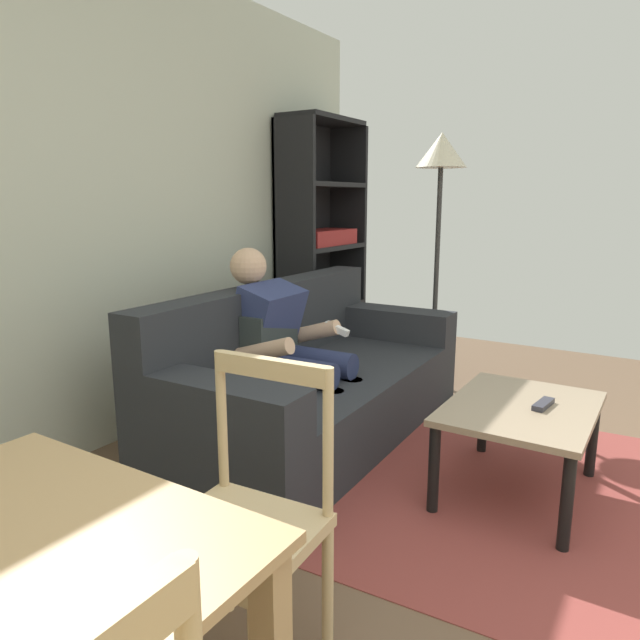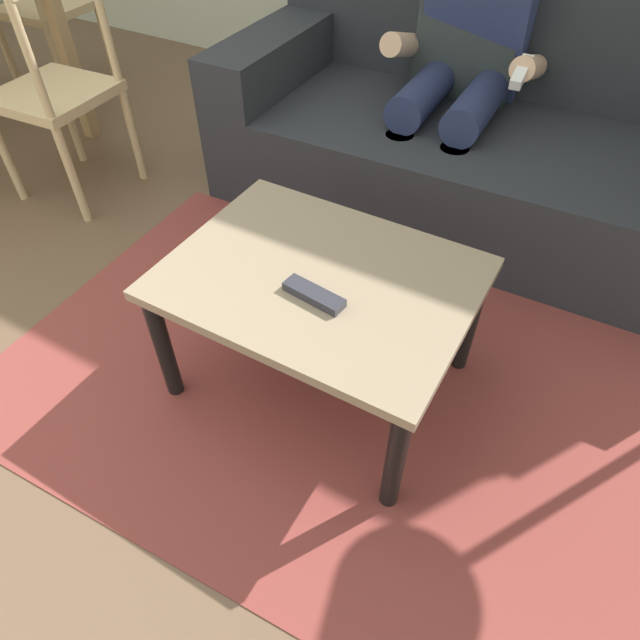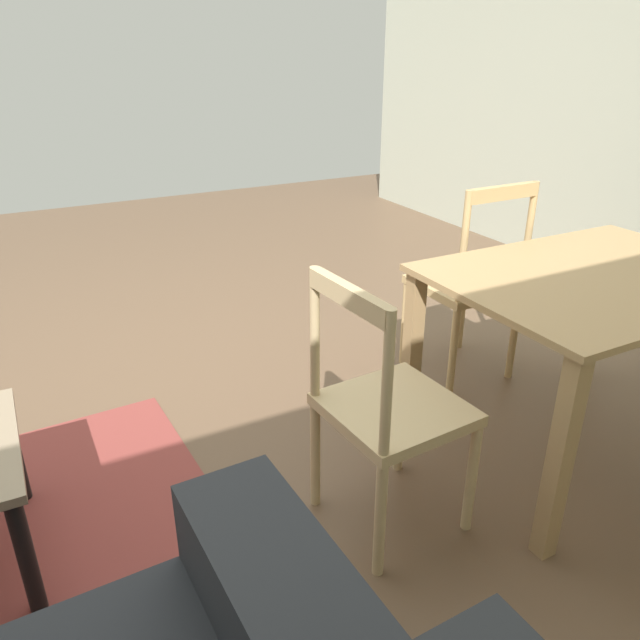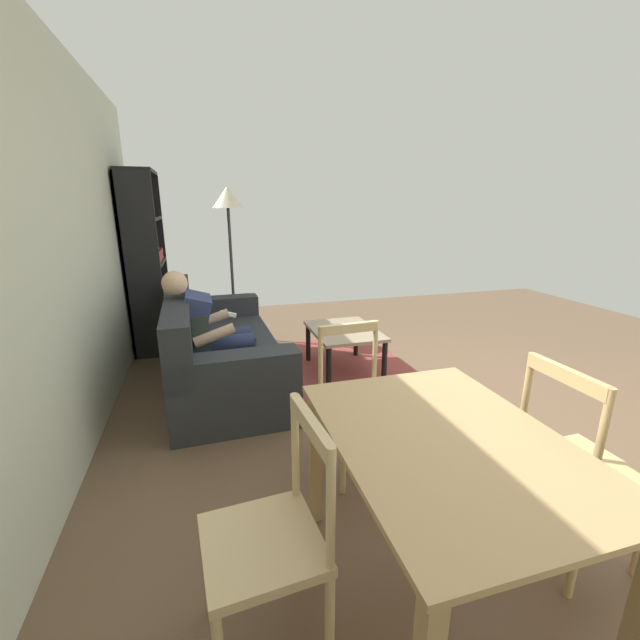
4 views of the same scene
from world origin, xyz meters
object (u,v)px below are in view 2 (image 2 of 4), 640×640
at_px(coffee_table, 320,291).
at_px(tv_remote, 314,295).
at_px(dining_chair_facing_couch, 58,93).
at_px(couch, 488,136).
at_px(person_lounging, 466,61).
at_px(dining_chair_near_wall, 40,8).

height_order(coffee_table, tv_remote, tv_remote).
xyz_separation_m(tv_remote, dining_chair_facing_couch, (-1.51, 0.52, -0.00)).
bearing_deg(couch, person_lounging, 162.85).
relative_size(couch, tv_remote, 12.81).
height_order(tv_remote, dining_chair_facing_couch, dining_chair_facing_couch).
height_order(coffee_table, dining_chair_facing_couch, dining_chair_facing_couch).
bearing_deg(tv_remote, couch, 4.49).
distance_m(person_lounging, tv_remote, 1.38).
bearing_deg(coffee_table, person_lounging, 93.06).
relative_size(person_lounging, coffee_table, 1.34).
bearing_deg(person_lounging, tv_remote, -85.78).
xyz_separation_m(couch, dining_chair_near_wall, (-2.50, -0.10, 0.15)).
distance_m(person_lounging, dining_chair_near_wall, 2.34).
xyz_separation_m(couch, dining_chair_facing_couch, (-1.58, -0.81, 0.14)).
height_order(person_lounging, tv_remote, person_lounging).
distance_m(dining_chair_near_wall, dining_chair_facing_couch, 1.16).
xyz_separation_m(coffee_table, tv_remote, (0.03, -0.09, 0.07)).
height_order(person_lounging, coffee_table, person_lounging).
bearing_deg(person_lounging, dining_chair_near_wall, -176.23).
relative_size(tv_remote, dining_chair_near_wall, 0.18).
distance_m(couch, person_lounging, 0.31).
bearing_deg(couch, coffee_table, -94.46).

